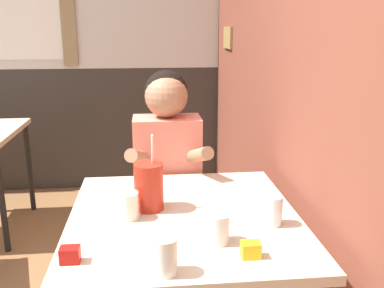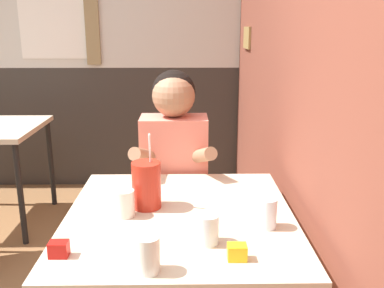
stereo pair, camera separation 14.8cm
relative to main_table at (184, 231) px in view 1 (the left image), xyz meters
The scene contains 11 objects.
brick_wall_right 1.29m from the main_table, 61.35° to the left, with size 0.08×4.70×2.70m.
back_wall 2.61m from the main_table, 110.89° to the left, with size 5.77×0.09×2.70m.
main_table is the anchor object (origin of this frame).
person_seated 0.60m from the main_table, 93.41° to the left, with size 0.42×0.41×1.25m.
cocktail_pitcher 0.22m from the main_table, 151.28° to the left, with size 0.12×0.12×0.31m.
glass_near_pitcher 0.36m from the main_table, 19.91° to the right, with size 0.07×0.07×0.11m.
glass_center 0.42m from the main_table, 102.55° to the right, with size 0.07×0.07×0.11m.
glass_far_side 0.24m from the main_table, behind, with size 0.07×0.07×0.10m.
glass_by_brick 0.27m from the main_table, 67.38° to the right, with size 0.08×0.08×0.10m.
condiment_ketchup 0.49m from the main_table, 141.08° to the right, with size 0.06×0.04×0.05m.
condiment_mustard 0.39m from the main_table, 61.25° to the right, with size 0.06×0.04×0.05m.
Camera 1 is at (0.76, -1.13, 1.46)m, focal length 40.00 mm.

